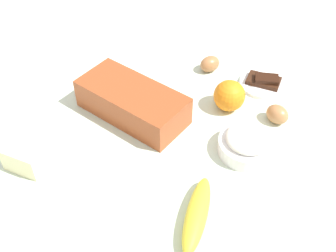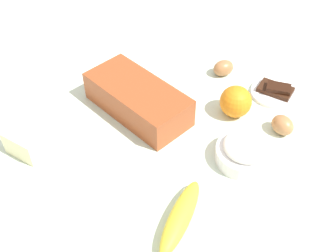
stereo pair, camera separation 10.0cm
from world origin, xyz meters
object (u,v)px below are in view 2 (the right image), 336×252
object	(u,v)px
butter_block	(27,142)
egg_beside_bowl	(283,125)
loaf_pan	(138,99)
chocolate_plate	(275,91)
orange_fruit	(236,101)
flour_bowl	(246,151)
egg_near_butter	(224,68)
banana	(180,217)

from	to	relation	value
butter_block	egg_beside_bowl	bearing A→B (deg)	37.79
loaf_pan	chocolate_plate	bearing A→B (deg)	55.70
orange_fruit	butter_block	size ratio (longest dim) A/B	0.91
loaf_pan	chocolate_plate	world-z (taller)	loaf_pan
orange_fruit	chocolate_plate	world-z (taller)	orange_fruit
flour_bowl	egg_near_butter	distance (m)	0.32
orange_fruit	loaf_pan	bearing A→B (deg)	-150.59
egg_near_butter	banana	bearing A→B (deg)	-73.31
loaf_pan	orange_fruit	world-z (taller)	orange_fruit
orange_fruit	flour_bowl	bearing A→B (deg)	-56.21
butter_block	egg_beside_bowl	size ratio (longest dim) A/B	1.53
butter_block	egg_near_butter	size ratio (longest dim) A/B	1.49
egg_near_butter	chocolate_plate	size ratio (longest dim) A/B	0.46
banana	butter_block	xyz separation A→B (m)	(-0.40, -0.02, 0.01)
flour_bowl	chocolate_plate	world-z (taller)	flour_bowl
butter_block	chocolate_plate	bearing A→B (deg)	50.38
butter_block	banana	bearing A→B (deg)	2.70
egg_near_butter	chocolate_plate	bearing A→B (deg)	-2.06
flour_bowl	loaf_pan	bearing A→B (deg)	178.33
loaf_pan	egg_near_butter	xyz separation A→B (m)	(0.12, 0.26, -0.02)
banana	butter_block	bearing A→B (deg)	-177.30
orange_fruit	egg_beside_bowl	bearing A→B (deg)	-0.11
loaf_pan	butter_block	xyz separation A→B (m)	(-0.14, -0.25, -0.01)
egg_near_butter	egg_beside_bowl	size ratio (longest dim) A/B	1.02
loaf_pan	chocolate_plate	distance (m)	0.38
flour_bowl	orange_fruit	bearing A→B (deg)	123.79
loaf_pan	orange_fruit	distance (m)	0.25
egg_beside_bowl	chocolate_plate	distance (m)	0.15
loaf_pan	egg_near_butter	world-z (taller)	loaf_pan
flour_bowl	banana	distance (m)	0.23
flour_bowl	butter_block	bearing A→B (deg)	-151.16
loaf_pan	banana	xyz separation A→B (m)	(0.26, -0.23, -0.02)
banana	egg_beside_bowl	xyz separation A→B (m)	(0.08, 0.36, 0.00)
orange_fruit	egg_near_butter	world-z (taller)	orange_fruit
butter_block	chocolate_plate	size ratio (longest dim) A/B	0.69
banana	loaf_pan	bearing A→B (deg)	138.52
egg_beside_bowl	egg_near_butter	bearing A→B (deg)	149.31
egg_near_butter	chocolate_plate	world-z (taller)	egg_near_butter
butter_block	orange_fruit	bearing A→B (deg)	46.52
butter_block	egg_near_butter	distance (m)	0.57
loaf_pan	flour_bowl	size ratio (longest dim) A/B	2.22
flour_bowl	egg_beside_bowl	distance (m)	0.14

